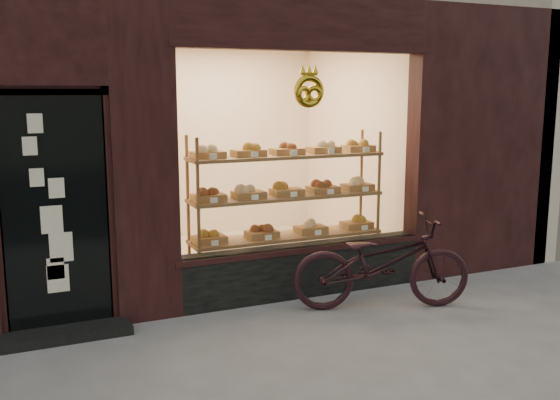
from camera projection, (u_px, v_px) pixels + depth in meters
name	position (u px, v px, depth m)	size (l,w,h in m)	color
ground	(374.00, 388.00, 4.59)	(90.00, 90.00, 0.00)	#606060
display_shelf	(287.00, 207.00, 6.91)	(2.20, 0.45, 1.70)	#59301C
bicycle	(382.00, 263.00, 6.20)	(0.62, 1.78, 0.94)	black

